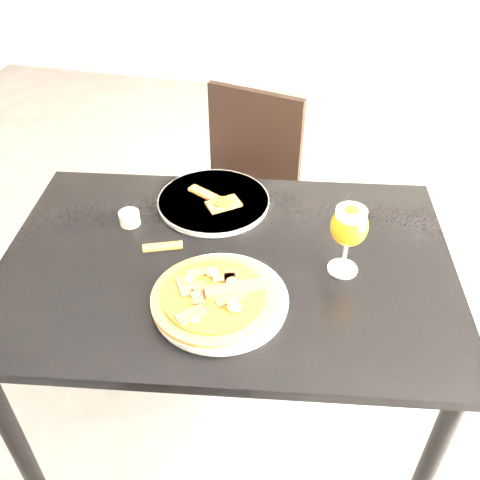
% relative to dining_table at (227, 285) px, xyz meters
% --- Properties ---
extents(ground, '(6.00, 6.00, 0.00)m').
position_rel_dining_table_xyz_m(ground, '(-0.10, -0.19, -0.66)').
color(ground, '#59595C').
rests_on(ground, ground).
extents(dining_table, '(1.31, 0.98, 0.75)m').
position_rel_dining_table_xyz_m(dining_table, '(0.00, 0.00, 0.00)').
color(dining_table, black).
rests_on(dining_table, ground).
extents(chair_far, '(0.49, 0.49, 0.88)m').
position_rel_dining_table_xyz_m(chair_far, '(-0.11, 0.68, -0.18)').
color(chair_far, black).
rests_on(chair_far, ground).
extents(plate_main, '(0.45, 0.45, 0.02)m').
position_rel_dining_table_xyz_m(plate_main, '(0.02, -0.16, 0.10)').
color(plate_main, white).
rests_on(plate_main, dining_table).
extents(pizza, '(0.30, 0.30, 0.03)m').
position_rel_dining_table_xyz_m(pizza, '(0.01, -0.16, 0.12)').
color(pizza, brown).
rests_on(pizza, plate_main).
extents(plate_second, '(0.35, 0.35, 0.02)m').
position_rel_dining_table_xyz_m(plate_second, '(-0.10, 0.24, 0.10)').
color(plate_second, white).
rests_on(plate_second, dining_table).
extents(crust_scraps, '(0.18, 0.13, 0.01)m').
position_rel_dining_table_xyz_m(crust_scraps, '(-0.09, 0.23, 0.11)').
color(crust_scraps, brown).
rests_on(crust_scraps, plate_second).
extents(loose_crust, '(0.11, 0.06, 0.01)m').
position_rel_dining_table_xyz_m(loose_crust, '(-0.18, 0.01, 0.09)').
color(loose_crust, brown).
rests_on(loose_crust, dining_table).
extents(sauce_cup, '(0.06, 0.06, 0.04)m').
position_rel_dining_table_xyz_m(sauce_cup, '(-0.31, 0.09, 0.11)').
color(sauce_cup, beige).
rests_on(sauce_cup, dining_table).
extents(beer_glass, '(0.09, 0.09, 0.20)m').
position_rel_dining_table_xyz_m(beer_glass, '(0.30, 0.03, 0.23)').
color(beer_glass, silver).
rests_on(beer_glass, dining_table).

